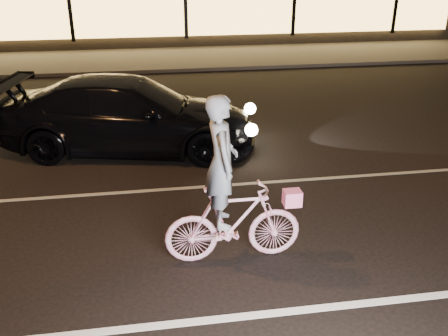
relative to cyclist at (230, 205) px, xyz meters
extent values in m
plane|color=black|center=(0.75, 0.29, -0.84)|extent=(90.00, 90.00, 0.00)
cube|color=silver|center=(0.75, -1.21, -0.83)|extent=(60.00, 0.12, 0.01)
cube|color=gray|center=(0.75, 2.29, -0.83)|extent=(60.00, 0.10, 0.01)
cube|color=#383533|center=(0.75, 13.29, -0.78)|extent=(30.00, 4.00, 0.12)
cube|color=#F6B956|center=(0.75, 15.19, 0.76)|extent=(23.00, 0.15, 2.00)
cube|color=black|center=(-3.75, 15.11, 0.76)|extent=(0.15, 0.08, 2.20)
cube|color=black|center=(0.75, 15.11, 0.76)|extent=(0.15, 0.08, 2.20)
cube|color=black|center=(5.25, 15.11, 0.76)|extent=(0.15, 0.08, 2.20)
cube|color=black|center=(9.75, 15.11, 0.76)|extent=(0.15, 0.08, 2.20)
imported|color=#D83F7B|center=(0.04, 0.00, -0.28)|extent=(1.87, 0.53, 1.12)
imported|color=silver|center=(-0.12, 0.00, 0.63)|extent=(0.42, 0.64, 1.77)
cube|color=#FF5788|center=(0.85, 0.00, 0.04)|extent=(0.24, 0.19, 0.21)
imported|color=black|center=(-1.38, 4.40, -0.08)|extent=(5.55, 3.08, 1.52)
sphere|color=#FFF2BF|center=(1.23, 4.61, -0.14)|extent=(0.25, 0.25, 0.25)
sphere|color=#FFF2BF|center=(0.97, 3.24, -0.14)|extent=(0.25, 0.25, 0.25)
camera|label=1|loc=(-1.00, -5.75, 3.15)|focal=40.00mm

